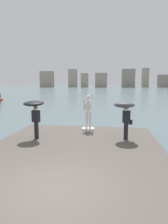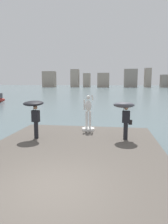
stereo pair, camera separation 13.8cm
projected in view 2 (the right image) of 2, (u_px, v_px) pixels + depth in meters
ground_plane at (105, 97)px, 44.83m from camera, size 400.00×400.00×0.00m
pier at (69, 160)px, 8.06m from camera, size 7.83×10.97×0.40m
statue_white_figure at (88, 116)px, 12.18m from camera, size 0.76×0.94×2.17m
onlooker_left at (34, 109)px, 10.32m from camera, size 1.12×1.13×1.98m
onlooker_right at (124, 109)px, 10.12m from camera, size 1.06×1.09×1.98m
distant_skyline at (110, 79)px, 139.36m from camera, size 90.35×13.34×13.10m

